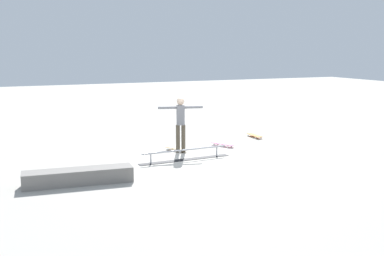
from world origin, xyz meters
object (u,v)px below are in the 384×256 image
Objects in this scene: skateboard_main at (176,149)px; loose_skateboard_pink at (223,144)px; skater_main at (181,121)px; grind_rail at (185,155)px; loose_skateboard_orange at (254,135)px; skate_ledge at (78,176)px.

loose_skateboard_pink is at bearing 69.48° from skateboard_main.
skateboard_main is at bearing 117.61° from skater_main.
grind_rail reaches higher than loose_skateboard_pink.
skateboard_main and loose_skateboard_orange have the same top height.
skateboard_main is 1.01× the size of loose_skateboard_pink.
skateboard_main is 1.01× the size of loose_skateboard_orange.
skate_ledge is 5.65m from loose_skateboard_pink.
loose_skateboard_orange is 1.00× the size of loose_skateboard_pink.
loose_skateboard_pink is at bearing -148.86° from grind_rail.
grind_rail is 1.31m from skater_main.
grind_rail reaches higher than skateboard_main.
skater_main reaches higher than skateboard_main.
grind_rail is 3.43× the size of loose_skateboard_orange.
skate_ledge reaches higher than skateboard_main.
loose_skateboard_orange is at bearing -153.95° from skate_ledge.
skate_ledge reaches higher than loose_skateboard_orange.
skater_main is (-3.50, -2.16, 0.80)m from skate_ledge.
skateboard_main and loose_skateboard_pink have the same top height.
skater_main reaches higher than grind_rail.
skater_main is 3.66m from loose_skateboard_orange.
skate_ledge is 3.13× the size of loose_skateboard_orange.
grind_rail reaches higher than loose_skateboard_orange.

